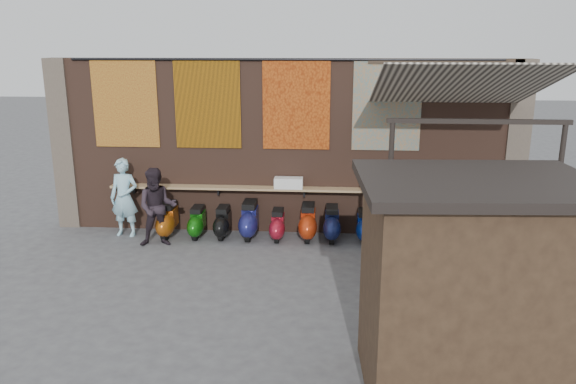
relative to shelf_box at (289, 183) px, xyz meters
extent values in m
plane|color=#474749|center=(-0.14, -2.30, -1.25)|extent=(70.00, 70.00, 0.00)
cube|color=brown|center=(-0.14, 0.40, 0.75)|extent=(10.00, 0.40, 4.00)
cube|color=#4C4238|center=(-5.34, 0.40, 0.75)|extent=(0.50, 0.50, 4.00)
cube|color=#4C4238|center=(5.06, 0.40, 0.75)|extent=(0.50, 0.50, 4.00)
cube|color=#9E7A51|center=(-0.14, 0.03, -0.15)|extent=(8.00, 0.32, 0.05)
cube|color=white|center=(0.00, 0.00, 0.00)|extent=(0.65, 0.28, 0.24)
cube|color=maroon|center=(-3.74, 0.18, 1.75)|extent=(1.50, 0.02, 2.00)
cube|color=#C8750B|center=(-1.84, 0.18, 1.75)|extent=(1.50, 0.02, 2.00)
cube|color=#B85117|center=(0.16, 0.18, 1.75)|extent=(1.50, 0.02, 2.00)
cube|color=teal|center=(2.16, 0.18, 1.75)|extent=(1.50, 0.02, 2.00)
cylinder|color=black|center=(-0.14, 0.17, 2.73)|extent=(9.50, 0.06, 0.06)
imported|color=#9DD3E5|center=(-3.75, -0.30, -0.34)|extent=(0.70, 0.50, 1.81)
imported|color=#281F27|center=(-2.80, -0.90, -0.37)|extent=(0.97, 0.82, 1.75)
imported|color=#171B33|center=(2.95, -2.13, -0.47)|extent=(0.97, 0.79, 1.55)
imported|color=#4E4E52|center=(3.64, -2.19, -0.46)|extent=(1.17, 0.99, 1.57)
imported|color=#956B5E|center=(2.85, -1.00, -0.52)|extent=(0.82, 0.83, 1.45)
cube|color=black|center=(2.67, -5.80, 0.09)|extent=(2.57, 1.99, 2.68)
cube|color=black|center=(2.67, -5.80, 1.49)|extent=(2.89, 2.28, 0.12)
cube|color=gold|center=(2.61, -4.85, 0.70)|extent=(1.20, 0.11, 0.50)
cube|color=#473321|center=(2.61, -4.85, -0.27)|extent=(2.06, 0.21, 0.06)
cube|color=beige|center=(3.36, -1.40, 2.30)|extent=(3.20, 3.28, 0.97)
cube|color=#33261C|center=(3.36, 0.19, 2.70)|extent=(3.30, 0.08, 0.12)
cube|color=black|center=(3.36, -2.90, 1.83)|extent=(3.00, 0.08, 0.08)
cylinder|color=black|center=(1.96, -2.90, 0.30)|extent=(0.09, 0.09, 3.10)
cylinder|color=black|center=(4.76, -2.90, 0.30)|extent=(0.09, 0.09, 3.10)
camera|label=1|loc=(0.91, -12.34, 3.10)|focal=35.00mm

